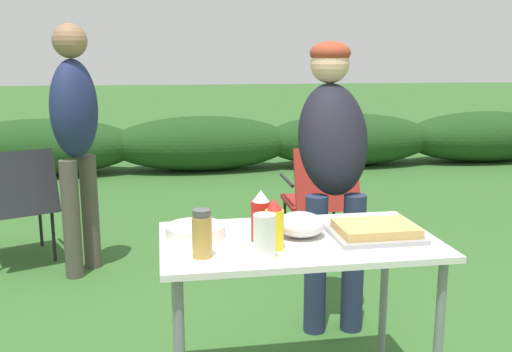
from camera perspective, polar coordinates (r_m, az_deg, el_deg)
The scene contains 13 objects.
shrub_hedge at distance 7.49m, azimuth -5.41°, elevation 3.28°, with size 14.40×0.90×0.71m.
folding_table at distance 2.33m, azimuth 4.22°, elevation -7.99°, with size 1.10×0.64×0.74m.
food_tray at distance 2.35m, azimuth 11.87°, elevation -5.42°, with size 0.35×0.27×0.06m.
plate_stack at distance 2.32m, azimuth -6.07°, elevation -5.50°, with size 0.24×0.24×0.05m, color white.
mixing_bowl at distance 2.32m, azimuth 4.46°, elevation -4.85°, with size 0.20×0.20×0.10m, color silver.
paper_cup_stack at distance 2.04m, azimuth 0.85°, elevation -6.11°, with size 0.08×0.08×0.17m, color white.
spice_jar at distance 2.07m, azimuth -5.43°, elevation -5.80°, with size 0.07×0.07×0.18m.
mustard_bottle at distance 2.14m, azimuth 1.86°, elevation -4.96°, with size 0.07×0.07×0.20m.
ketchup_bottle at distance 2.24m, azimuth 0.49°, elevation -4.12°, with size 0.08×0.08×0.21m.
standing_person_with_beanie at distance 3.04m, azimuth 7.68°, elevation 2.21°, with size 0.40×0.50×1.54m.
standing_person_in_red_jacket at distance 3.94m, azimuth -17.62°, elevation 4.70°, with size 0.41×0.45×1.67m.
camp_chair_green_behind_table at distance 4.20m, azimuth 6.44°, elevation -1.85°, with size 0.49×0.60×0.83m.
camp_chair_near_hedge at distance 4.36m, azimuth -22.67°, elevation -2.19°, with size 0.66×0.73×0.83m.
Camera 1 is at (-0.53, -2.13, 1.45)m, focal length 40.00 mm.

